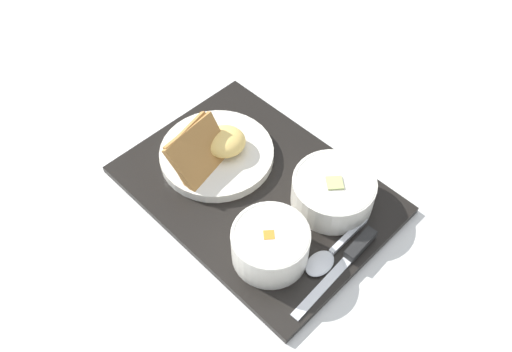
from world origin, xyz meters
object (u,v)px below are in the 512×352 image
Objects in this scene: knife at (352,254)px; bowl_soup at (333,190)px; plate_main at (215,152)px; bowl_salad at (270,244)px; spoon at (328,255)px.

bowl_soup is at bearing -125.43° from knife.
plate_main reaches higher than knife.
bowl_salad is 0.59× the size of plate_main.
bowl_soup is 0.67× the size of plate_main.
bowl_salad reaches higher than bowl_soup.
plate_main is at bearing 27.70° from bowl_soup.
plate_main is 1.43× the size of spoon.
spoon is at bearing -174.70° from plate_main.
plate_main reaches higher than spoon.
bowl_salad is at bearing -48.07° from knife.
bowl_soup reaches higher than spoon.
bowl_soup is at bearing -143.13° from spoon.
bowl_soup is at bearing -152.30° from plate_main.
knife is (-0.29, -0.05, -0.01)m from plate_main.
knife is 1.35× the size of spoon.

